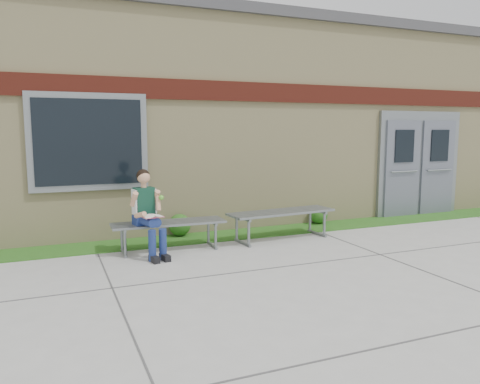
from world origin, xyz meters
name	(u,v)px	position (x,y,z in m)	size (l,w,h in m)	color
ground	(345,271)	(0.00, 0.00, 0.00)	(80.00, 80.00, 0.00)	#9E9E99
grass_strip	(263,232)	(0.00, 2.60, 0.01)	(16.00, 0.80, 0.02)	#165217
school_building	(205,121)	(0.00, 5.99, 2.10)	(16.20, 6.22, 4.20)	beige
bench_left	(169,228)	(-1.92, 2.00, 0.36)	(1.79, 0.54, 0.46)	slate
bench_right	(281,217)	(0.08, 2.00, 0.39)	(1.97, 0.71, 0.50)	slate
girl	(148,211)	(-2.29, 1.81, 0.69)	(0.49, 0.79, 1.31)	navy
shrub_mid	(180,225)	(-1.52, 2.85, 0.22)	(0.39, 0.39, 0.39)	#165217
shrub_east	(319,215)	(1.37, 2.85, 0.20)	(0.36, 0.36, 0.36)	#165217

